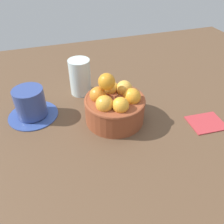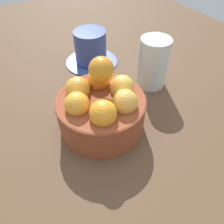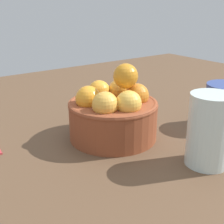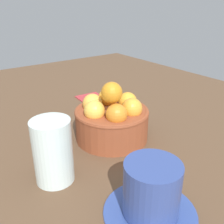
# 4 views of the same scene
# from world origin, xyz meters

# --- Properties ---
(ground_plane) EXTENTS (1.54, 1.20, 0.05)m
(ground_plane) POSITION_xyz_m (0.00, 0.00, -0.02)
(ground_plane) COLOR brown
(terracotta_bowl) EXTENTS (0.16, 0.16, 0.14)m
(terracotta_bowl) POSITION_xyz_m (0.00, -0.00, 0.05)
(terracotta_bowl) COLOR brown
(terracotta_bowl) RESTS_ON ground_plane
(coffee_cup) EXTENTS (0.14, 0.14, 0.09)m
(coffee_cup) POSITION_xyz_m (0.21, -0.09, 0.04)
(coffee_cup) COLOR #324A92
(coffee_cup) RESTS_ON ground_plane
(water_glass) EXTENTS (0.07, 0.07, 0.11)m
(water_glass) POSITION_xyz_m (0.06, -0.16, 0.06)
(water_glass) COLOR silver
(water_glass) RESTS_ON ground_plane
(folded_napkin) EXTENTS (0.10, 0.08, 0.01)m
(folded_napkin) POSITION_xyz_m (-0.23, 0.09, 0.00)
(folded_napkin) COLOR #B23338
(folded_napkin) RESTS_ON ground_plane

